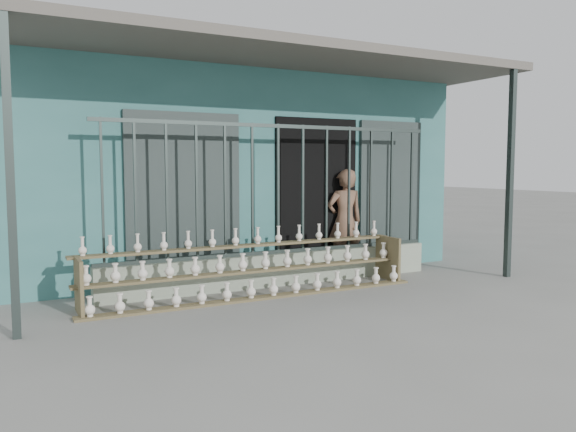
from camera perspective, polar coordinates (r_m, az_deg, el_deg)
name	(u,v)px	position (r m, az deg, el deg)	size (l,w,h in m)	color
ground	(326,305)	(6.85, 3.90, -9.02)	(60.00, 60.00, 0.00)	slate
workshop_building	(208,169)	(10.49, -8.14, 4.75)	(7.40, 6.60, 3.21)	#346E6C
parapet_wall	(278,269)	(7.92, -1.00, -5.43)	(5.00, 0.20, 0.45)	#95A28B
security_fence	(278,189)	(7.79, -1.02, 2.73)	(5.00, 0.04, 1.80)	#283330
shelf_rack	(255,267)	(7.30, -3.40, -5.23)	(4.50, 0.68, 0.85)	brown
elderly_woman	(345,221)	(8.80, 5.78, -0.54)	(0.59, 0.39, 1.62)	brown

